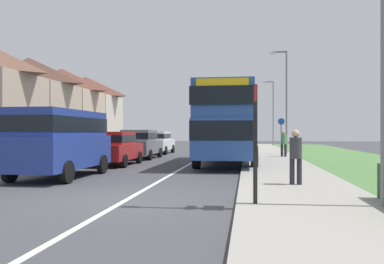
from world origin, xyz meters
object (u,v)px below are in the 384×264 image
object	(u,v)px
parked_van_blue	(61,138)
pedestrian_walking_away	(284,142)
parked_car_white	(157,141)
double_decker_bus	(228,121)
street_lamp_mid	(285,95)
street_lamp_far	(272,109)
bus_stop_sign	(255,135)
pedestrian_at_stop	(296,154)
cycle_route_sign	(281,134)
parked_car_grey	(140,143)
parked_car_red	(114,147)

from	to	relation	value
parked_van_blue	pedestrian_walking_away	bearing A→B (deg)	52.27
parked_van_blue	parked_car_white	world-z (taller)	parked_van_blue
double_decker_bus	parked_van_blue	size ratio (longest dim) A/B	1.94
street_lamp_mid	street_lamp_far	xyz separation A→B (m)	(0.15, 16.20, -0.01)
parked_car_white	bus_stop_sign	bearing A→B (deg)	-71.73
pedestrian_at_stop	street_lamp_far	size ratio (longest dim) A/B	0.24
pedestrian_at_stop	bus_stop_sign	size ratio (longest dim) A/B	0.64
cycle_route_sign	street_lamp_mid	bearing A→B (deg)	-74.06
parked_car_white	pedestrian_walking_away	size ratio (longest dim) A/B	2.68
pedestrian_walking_away	street_lamp_mid	size ratio (longest dim) A/B	0.24
parked_van_blue	parked_car_grey	size ratio (longest dim) A/B	1.16
parked_car_red	cycle_route_sign	distance (m)	12.66
parked_car_grey	street_lamp_far	distance (m)	22.19
pedestrian_walking_away	street_lamp_far	world-z (taller)	street_lamp_far
parked_car_red	parked_car_white	world-z (taller)	parked_car_white
cycle_route_sign	parked_car_red	bearing A→B (deg)	-132.77
parked_van_blue	street_lamp_mid	xyz separation A→B (m)	(8.96, 13.87, 2.62)
parked_van_blue	bus_stop_sign	distance (m)	8.25
double_decker_bus	bus_stop_sign	world-z (taller)	double_decker_bus
parked_van_blue	parked_car_red	xyz separation A→B (m)	(0.19, 5.21, -0.50)
double_decker_bus	street_lamp_mid	bearing A→B (deg)	64.66
cycle_route_sign	street_lamp_mid	world-z (taller)	street_lamp_mid
parked_van_blue	bus_stop_sign	world-z (taller)	bus_stop_sign
parked_car_red	parked_car_grey	xyz separation A→B (m)	(-0.03, 4.79, 0.05)
bus_stop_sign	cycle_route_sign	size ratio (longest dim) A/B	1.03
pedestrian_at_stop	double_decker_bus	bearing A→B (deg)	105.35
parked_car_white	cycle_route_sign	xyz separation A→B (m)	(8.78, -0.79, 0.54)
parked_car_white	cycle_route_sign	world-z (taller)	cycle_route_sign
parked_car_grey	street_lamp_mid	xyz separation A→B (m)	(8.81, 3.87, 3.08)
cycle_route_sign	bus_stop_sign	bearing A→B (deg)	-96.26
pedestrian_at_stop	cycle_route_sign	xyz separation A→B (m)	(0.93, 16.20, 0.45)
double_decker_bus	cycle_route_sign	distance (m)	8.50
pedestrian_at_stop	street_lamp_far	bearing A→B (deg)	87.72
pedestrian_walking_away	street_lamp_far	bearing A→B (deg)	88.60
double_decker_bus	parked_car_white	bearing A→B (deg)	122.76
double_decker_bus	parked_van_blue	xyz separation A→B (m)	(-5.55, -6.67, -0.75)
parked_van_blue	pedestrian_walking_away	xyz separation A→B (m)	(8.66, 11.19, -0.41)
parked_car_grey	street_lamp_far	xyz separation A→B (m)	(8.96, 20.07, 3.07)
pedestrian_walking_away	parked_car_grey	bearing A→B (deg)	-172.03
parked_car_grey	cycle_route_sign	xyz separation A→B (m)	(8.63, 4.50, 0.49)
pedestrian_at_stop	pedestrian_walking_away	world-z (taller)	same
pedestrian_walking_away	bus_stop_sign	distance (m)	16.19
parked_car_red	parked_car_white	bearing A→B (deg)	91.04
parked_car_white	cycle_route_sign	distance (m)	8.83
parked_van_blue	street_lamp_far	bearing A→B (deg)	73.13
parked_car_grey	pedestrian_walking_away	bearing A→B (deg)	7.97
parked_car_red	street_lamp_mid	xyz separation A→B (m)	(8.77, 8.66, 3.12)
parked_car_red	street_lamp_mid	world-z (taller)	street_lamp_mid
bus_stop_sign	street_lamp_mid	distance (m)	19.04
parked_car_white	bus_stop_sign	world-z (taller)	bus_stop_sign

